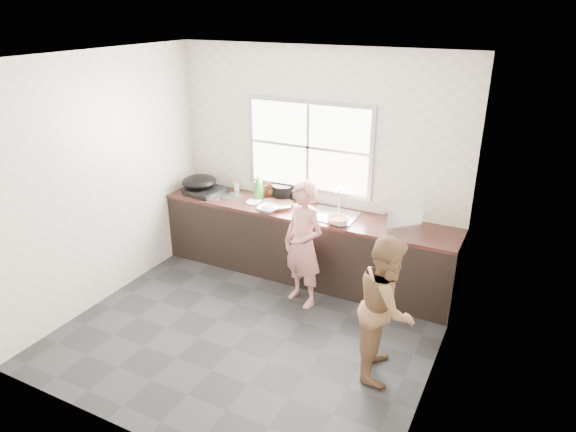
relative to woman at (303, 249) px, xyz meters
The scene contains 30 objects.
floor 1.02m from the woman, 108.20° to the right, with size 3.60×3.20×0.01m, color #262628.
ceiling 2.18m from the woman, 108.20° to the right, with size 3.60×3.20×0.01m, color silver.
wall_back 1.13m from the woman, 105.62° to the left, with size 3.60×0.01×2.70m, color beige.
wall_left 2.28m from the woman, 160.19° to the right, with size 0.01×3.20×2.70m, color beige.
wall_right 1.86m from the woman, 25.26° to the right, with size 0.01×3.20×2.70m, color beige.
wall_front 2.45m from the woman, 95.91° to the right, with size 3.60×0.01×2.70m, color beige.
cabinet 0.65m from the woman, 113.69° to the left, with size 3.60×0.62×0.82m, color black.
countertop 0.63m from the woman, 113.69° to the left, with size 3.60×0.64×0.04m, color #351A15.
sink 0.60m from the woman, 78.99° to the left, with size 0.55×0.45×0.02m, color silver.
faucet 0.84m from the woman, 81.87° to the left, with size 0.02×0.02×0.30m, color silver.
window_frame 1.28m from the woman, 111.89° to the left, with size 1.60×0.05×1.10m, color #9EA0A5.
window_glazing 1.26m from the woman, 112.48° to the left, with size 1.50×0.01×1.00m, color white.
woman is the anchor object (origin of this frame).
person_side 1.35m from the woman, 32.10° to the right, with size 0.65×0.51×1.33m, color brown.
cutting_board 0.83m from the woman, 139.26° to the left, with size 0.41×0.41×0.04m, color black.
cleaver 0.71m from the woman, 137.47° to the left, with size 0.19×0.09×0.01m, color silver.
bowl_mince 0.74m from the woman, 151.10° to the left, with size 0.24×0.24×0.06m, color white.
bowl_crabs 0.50m from the woman, 57.05° to the left, with size 0.20×0.20×0.06m, color silver.
bowl_held 0.50m from the woman, 50.39° to the left, with size 0.21×0.21×0.07m, color white.
black_pot 1.06m from the woman, 130.17° to the left, with size 0.25×0.25×0.18m, color black.
plate_food 1.06m from the woman, 150.62° to the left, with size 0.21×0.21×0.02m, color silver.
bottle_green 1.18m from the woman, 145.28° to the left, with size 0.12×0.12×0.32m, color #397A28.
bottle_brown_tall 1.20m from the woman, 137.44° to the left, with size 0.10×0.10×0.22m, color #481C12.
bottle_brown_short 1.16m from the woman, 136.04° to the left, with size 0.12×0.12×0.15m, color #472711.
glass_jar 1.55m from the woman, 149.74° to the left, with size 0.07×0.07×0.09m, color silver.
burner 1.73m from the woman, 162.25° to the left, with size 0.43×0.43×0.06m, color black.
wok 1.83m from the woman, 163.27° to the left, with size 0.44×0.44×0.17m, color black.
dish_rack 1.11m from the woman, 30.20° to the left, with size 0.36×0.25×0.27m, color silver.
pot_lid_left 1.41m from the woman, 156.21° to the left, with size 0.28×0.28×0.01m, color #B1B5B8.
pot_lid_right 1.58m from the woman, 163.28° to the left, with size 0.26×0.26×0.01m, color #B7B9BE.
Camera 1 is at (2.35, -3.78, 3.12)m, focal length 32.00 mm.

